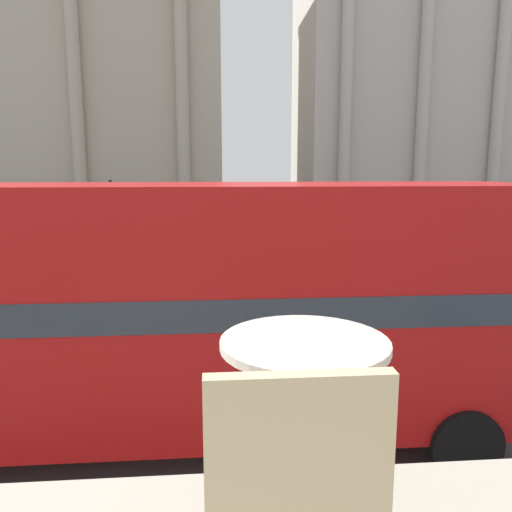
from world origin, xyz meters
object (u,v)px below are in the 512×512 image
at_px(car_white, 368,258).
at_px(pedestrian_white, 305,279).
at_px(double_decker_bus, 176,305).
at_px(pedestrian_black, 106,223).
at_px(traffic_light_mid, 114,219).
at_px(cafe_dining_table, 304,391).
at_px(cafe_chair_0, 290,510).
at_px(plaza_building_right, 428,92).
at_px(plaza_building_left, 53,70).

xyz_separation_m(car_white, pedestrian_white, (-3.67, -5.04, 0.25)).
distance_m(double_decker_bus, pedestrian_black, 25.98).
xyz_separation_m(double_decker_bus, traffic_light_mid, (-3.08, 11.02, 0.28)).
height_order(double_decker_bus, pedestrian_black, double_decker_bus).
height_order(pedestrian_black, pedestrian_white, pedestrian_black).
bearing_deg(cafe_dining_table, car_white, 71.87).
distance_m(cafe_dining_table, car_white, 20.36).
relative_size(pedestrian_black, pedestrian_white, 1.08).
bearing_deg(double_decker_bus, pedestrian_black, 111.56).
relative_size(cafe_dining_table, pedestrian_black, 0.41).
distance_m(cafe_dining_table, pedestrian_black, 32.06).
bearing_deg(cafe_dining_table, double_decker_bus, 98.98).
bearing_deg(pedestrian_black, car_white, -72.82).
xyz_separation_m(double_decker_bus, cafe_dining_table, (0.94, -5.95, 1.31)).
height_order(cafe_chair_0, plaza_building_right, plaza_building_right).
bearing_deg(pedestrian_white, car_white, 142.28).
height_order(plaza_building_right, pedestrian_black, plaza_building_right).
xyz_separation_m(cafe_dining_table, pedestrian_white, (2.60, 14.10, -2.74)).
relative_size(double_decker_bus, car_white, 2.67).
bearing_deg(cafe_dining_table, traffic_light_mid, 103.32).
distance_m(cafe_chair_0, pedestrian_white, 15.20).
height_order(cafe_chair_0, pedestrian_white, cafe_chair_0).
xyz_separation_m(traffic_light_mid, pedestrian_white, (6.61, -2.88, -1.71)).
height_order(traffic_light_mid, pedestrian_black, traffic_light_mid).
height_order(plaza_building_left, car_white, plaza_building_left).
bearing_deg(cafe_dining_table, pedestrian_black, 103.34).
xyz_separation_m(cafe_dining_table, traffic_light_mid, (-4.02, 16.97, -1.03)).
xyz_separation_m(cafe_chair_0, car_white, (6.41, 19.74, -2.97)).
relative_size(plaza_building_right, car_white, 5.52).
bearing_deg(traffic_light_mid, plaza_building_right, 48.77).
xyz_separation_m(cafe_dining_table, cafe_chair_0, (-0.14, -0.60, -0.02)).
relative_size(plaza_building_right, traffic_light_mid, 5.66).
xyz_separation_m(cafe_chair_0, pedestrian_black, (-7.23, 31.69, -2.63)).
distance_m(double_decker_bus, traffic_light_mid, 11.45).
height_order(cafe_dining_table, plaza_building_right, plaza_building_right).
bearing_deg(cafe_chair_0, cafe_dining_table, 79.09).
distance_m(cafe_dining_table, plaza_building_right, 47.31).
xyz_separation_m(plaza_building_right, traffic_light_mid, (-22.66, -25.85, -8.56)).
relative_size(cafe_chair_0, car_white, 0.22).
bearing_deg(pedestrian_white, cafe_chair_0, -12.21).
bearing_deg(double_decker_bus, cafe_chair_0, -75.80).
bearing_deg(pedestrian_white, double_decker_bus, -25.14).
bearing_deg(plaza_building_left, double_decker_bus, -71.18).
relative_size(traffic_light_mid, pedestrian_white, 2.48).
xyz_separation_m(plaza_building_left, car_white, (19.74, -23.57, -11.87)).
bearing_deg(cafe_chair_0, traffic_light_mid, 104.62).
relative_size(double_decker_bus, traffic_light_mid, 2.74).
distance_m(cafe_chair_0, pedestrian_black, 32.61).
distance_m(cafe_chair_0, plaza_building_right, 47.91).
bearing_deg(car_white, cafe_dining_table, -89.76).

